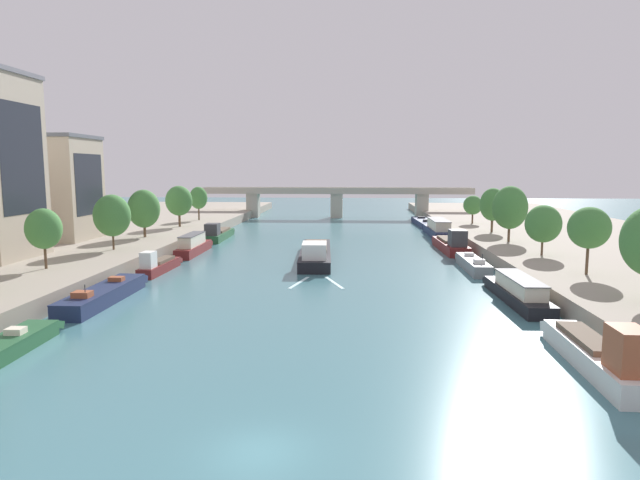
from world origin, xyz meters
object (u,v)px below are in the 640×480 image
object	(u,v)px
tree_left_end_of_row	(44,229)
tree_left_past_mid	(112,216)
moored_boat_right_end	(518,291)
moored_boat_right_far	(438,229)
tree_right_far	(493,205)
tree_right_distant	(473,205)
moored_boat_right_midway	(424,222)
moored_boat_right_gap_after	(597,354)
tree_left_nearest	(198,198)
moored_boat_right_upstream	(451,244)
moored_boat_left_midway	(194,245)
tree_right_end_of_row	(510,208)
barge_midriver	(316,253)
tree_right_second	(543,224)
moored_boat_left_far	(159,265)
moored_boat_right_near	(473,264)
moored_boat_left_end	(104,294)
tree_left_second	(144,209)
bridge_far	(337,198)
tree_left_midway	(179,201)
moored_boat_left_lone	(218,234)

from	to	relation	value
tree_left_end_of_row	tree_left_past_mid	bearing A→B (deg)	85.06
moored_boat_right_end	moored_boat_right_far	distance (m)	47.29
tree_right_far	tree_right_distant	world-z (taller)	tree_right_far
moored_boat_right_end	moored_boat_right_midway	world-z (taller)	moored_boat_right_end
moored_boat_right_gap_after	tree_left_nearest	bearing A→B (deg)	121.22
moored_boat_right_upstream	tree_left_nearest	distance (m)	51.44
moored_boat_left_midway	moored_boat_right_far	bearing A→B (deg)	30.94
tree_right_end_of_row	barge_midriver	bearing A→B (deg)	-166.22
moored_boat_right_midway	tree_right_second	world-z (taller)	tree_right_second
moored_boat_left_far	moored_boat_right_end	bearing A→B (deg)	-17.68
moored_boat_right_gap_after	tree_right_distant	distance (m)	69.29
moored_boat_right_near	moored_boat_right_far	bearing A→B (deg)	88.32
tree_left_end_of_row	moored_boat_left_end	bearing A→B (deg)	-34.76
moored_boat_right_end	tree_left_end_of_row	xyz separation A→B (m)	(-44.98, 3.98, 4.77)
moored_boat_right_midway	tree_left_end_of_row	xyz separation A→B (m)	(-45.30, -61.87, 5.16)
moored_boat_left_far	tree_left_second	xyz separation A→B (m)	(-8.40, 17.71, 5.06)
tree_left_second	tree_right_far	world-z (taller)	tree_right_far
moored_boat_right_near	bridge_far	size ratio (longest dim) A/B	0.18
tree_left_past_mid	tree_left_second	size ratio (longest dim) A/B	0.98
tree_left_nearest	tree_right_second	size ratio (longest dim) A/B	1.11
moored_boat_right_near	tree_right_second	world-z (taller)	tree_right_second
moored_boat_right_end	tree_left_end_of_row	distance (m)	45.41
tree_left_midway	moored_boat_right_near	bearing A→B (deg)	-33.05
tree_left_end_of_row	tree_left_midway	bearing A→B (deg)	88.88
moored_boat_right_end	tree_left_past_mid	bearing A→B (deg)	158.92
tree_right_distant	tree_left_end_of_row	bearing A→B (deg)	-137.29
tree_left_second	tree_right_far	xyz separation A→B (m)	(52.11, 9.40, 0.20)
moored_boat_right_near	tree_left_past_mid	size ratio (longest dim) A/B	1.68
tree_left_nearest	bridge_far	xyz separation A→B (m)	(26.02, 27.00, -1.40)
tree_left_past_mid	tree_left_second	xyz separation A→B (m)	(-0.86, 12.38, -0.07)
moored_boat_right_end	tree_left_midway	bearing A→B (deg)	135.31
moored_boat_right_gap_after	moored_boat_right_midway	size ratio (longest dim) A/B	0.75
barge_midriver	moored_boat_right_end	bearing A→B (deg)	-47.41
moored_boat_right_far	tree_left_past_mid	world-z (taller)	tree_left_past_mid
moored_boat_left_far	moored_boat_right_midway	distance (m)	65.48
moored_boat_right_far	tree_right_end_of_row	distance (m)	21.65
tree_left_end_of_row	tree_right_end_of_row	world-z (taller)	tree_right_end_of_row
tree_left_end_of_row	tree_right_end_of_row	distance (m)	56.78
tree_right_second	tree_right_distant	world-z (taller)	tree_right_second
moored_boat_left_end	bridge_far	xyz separation A→B (m)	(17.97, 85.07, 3.95)
moored_boat_left_far	moored_boat_right_near	size ratio (longest dim) A/B	0.89
moored_boat_right_end	tree_right_far	bearing A→B (deg)	79.19
tree_right_far	moored_boat_right_far	bearing A→B (deg)	129.17
moored_boat_left_midway	tree_right_distant	distance (m)	51.48
tree_left_past_mid	tree_right_end_of_row	bearing A→B (deg)	11.56
tree_right_distant	bridge_far	world-z (taller)	bridge_far
moored_boat_left_end	moored_boat_left_lone	distance (m)	42.84
tree_right_end_of_row	tree_left_nearest	bearing A→B (deg)	150.65
moored_boat_left_lone	moored_boat_right_end	bearing A→B (deg)	-47.93
moored_boat_right_far	tree_left_second	distance (m)	48.79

